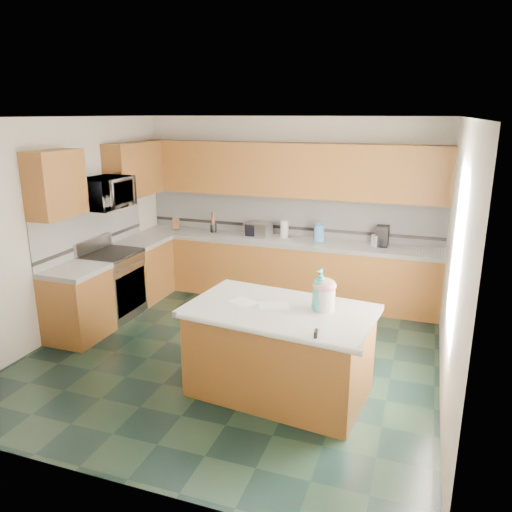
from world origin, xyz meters
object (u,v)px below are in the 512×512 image
at_px(knife_block, 176,224).
at_px(toaster_oven, 258,229).
at_px(soap_bottle_island, 320,290).
at_px(treat_jar, 324,299).
at_px(island_base, 279,354).
at_px(coffee_maker, 382,236).
at_px(island_top, 280,311).

xyz_separation_m(knife_block, toaster_oven, (1.41, 0.00, 0.02)).
relative_size(soap_bottle_island, knife_block, 2.23).
bearing_deg(treat_jar, knife_block, 113.95).
bearing_deg(island_base, soap_bottle_island, 16.93).
bearing_deg(knife_block, coffee_maker, -23.88).
bearing_deg(knife_block, toaster_oven, -24.41).
distance_m(soap_bottle_island, coffee_maker, 2.68).
distance_m(treat_jar, coffee_maker, 2.65).
height_order(island_top, soap_bottle_island, soap_bottle_island).
bearing_deg(coffee_maker, knife_block, -177.81).
bearing_deg(toaster_oven, soap_bottle_island, -49.36).
distance_m(island_base, toaster_oven, 2.99).
bearing_deg(toaster_oven, knife_block, -169.59).
relative_size(island_base, island_top, 0.94).
height_order(island_top, knife_block, knife_block).
relative_size(island_top, toaster_oven, 4.73).
xyz_separation_m(island_base, treat_jar, (0.41, 0.09, 0.60)).
xyz_separation_m(island_top, toaster_oven, (-1.15, 2.69, 0.14)).
bearing_deg(treat_jar, soap_bottle_island, -169.43).
bearing_deg(treat_jar, island_top, 167.90).
height_order(treat_jar, knife_block, treat_jar).
relative_size(island_top, coffee_maker, 6.01).
relative_size(treat_jar, toaster_oven, 0.57).
distance_m(island_base, coffee_maker, 2.88).
bearing_deg(knife_block, island_top, -70.84).
xyz_separation_m(treat_jar, coffee_maker, (0.28, 2.63, 0.04)).
bearing_deg(toaster_oven, island_base, -56.42).
height_order(toaster_oven, coffee_maker, coffee_maker).
relative_size(toaster_oven, coffee_maker, 1.27).
bearing_deg(knife_block, soap_bottle_island, -66.17).
bearing_deg(island_top, island_base, 0.00).
relative_size(island_base, toaster_oven, 4.46).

